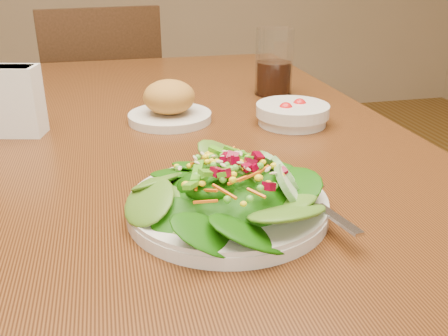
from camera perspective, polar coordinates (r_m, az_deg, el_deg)
The scene contains 7 objects.
dining_table at distance 0.96m, azimuth -7.31°, elevation -1.55°, with size 0.90×1.40×0.75m.
chair_far at distance 1.91m, azimuth -13.55°, elevation 5.05°, with size 0.47×0.47×0.89m.
salad_plate at distance 0.61m, azimuth 1.25°, elevation -2.94°, with size 0.25×0.25×0.07m.
bread_plate at distance 0.97m, azimuth -6.26°, elevation 7.21°, with size 0.16×0.16×0.08m.
tomato_bowl at distance 0.96m, azimuth 7.82°, elevation 6.16°, with size 0.14×0.14×0.05m.
drinking_glass at distance 1.16m, azimuth 5.73°, elevation 11.47°, with size 0.09×0.09×0.15m.
napkin_holder at distance 0.95m, azimuth -22.97°, elevation 7.25°, with size 0.10×0.07×0.12m.
Camera 1 is at (-0.08, -0.87, 1.05)m, focal length 40.00 mm.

